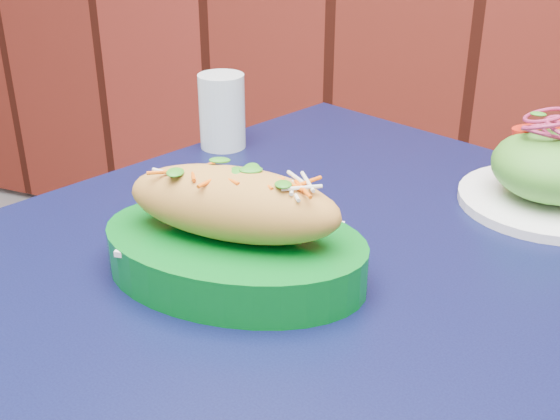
% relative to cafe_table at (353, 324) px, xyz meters
% --- Properties ---
extents(cafe_table, '(1.04, 1.04, 0.75)m').
position_rel_cafe_table_xyz_m(cafe_table, '(0.00, 0.00, 0.00)').
color(cafe_table, black).
rests_on(cafe_table, ground).
extents(banh_mi_basket, '(0.29, 0.20, 0.13)m').
position_rel_cafe_table_xyz_m(banh_mi_basket, '(-0.11, -0.09, 0.14)').
color(banh_mi_basket, '#036519').
rests_on(banh_mi_basket, cafe_table).
extents(salad_plate, '(0.22, 0.22, 0.12)m').
position_rel_cafe_table_xyz_m(salad_plate, '(0.18, 0.22, 0.13)').
color(salad_plate, white).
rests_on(salad_plate, cafe_table).
extents(water_glass, '(0.07, 0.07, 0.11)m').
position_rel_cafe_table_xyz_m(water_glass, '(-0.29, 0.25, 0.14)').
color(water_glass, silver).
rests_on(water_glass, cafe_table).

